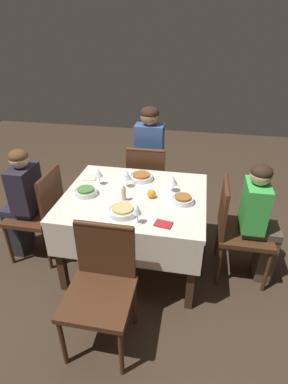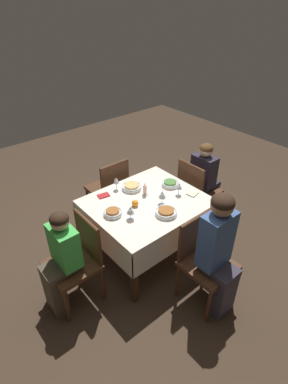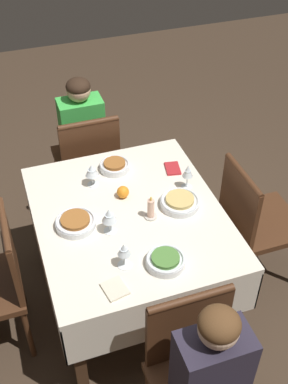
{
  "view_description": "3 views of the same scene",
  "coord_description": "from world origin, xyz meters",
  "px_view_note": "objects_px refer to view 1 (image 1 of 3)",
  "views": [
    {
      "loc": [
        0.48,
        -2.11,
        1.99
      ],
      "look_at": [
        0.09,
        -0.03,
        0.78
      ],
      "focal_mm": 28.0,
      "sensor_mm": 36.0,
      "label": 1
    },
    {
      "loc": [
        1.68,
        1.95,
        2.54
      ],
      "look_at": [
        0.06,
        0.04,
        0.88
      ],
      "focal_mm": 28.0,
      "sensor_mm": 36.0,
      "label": 2
    },
    {
      "loc": [
        -1.85,
        0.55,
        2.53
      ],
      "look_at": [
        -0.0,
        -0.09,
        0.86
      ],
      "focal_mm": 45.0,
      "sensor_mm": 36.0,
      "label": 3
    }
  ],
  "objects_px": {
    "bowl_east": "(183,199)",
    "wine_glass_west": "(99,174)",
    "bowl_west": "(86,191)",
    "wine_glass_east": "(173,181)",
    "person_adult_denim": "(150,155)",
    "napkin_red_folded": "(163,224)",
    "chair_south": "(101,283)",
    "napkin_spare_side": "(89,178)",
    "wine_glass_north": "(127,175)",
    "chair_west": "(41,210)",
    "bowl_north": "(142,177)",
    "person_child_dark": "(22,200)",
    "chair_east": "(237,226)",
    "bowl_south": "(123,211)",
    "wine_glass_south": "(137,210)",
    "orange_fruit": "(151,194)",
    "dining_table": "(135,205)",
    "person_child_green": "(259,220)",
    "chair_north": "(147,177)",
    "candle_centerpiece": "(124,195)"
  },
  "relations": [
    {
      "from": "chair_east",
      "to": "wine_glass_south",
      "type": "xyz_separation_m",
      "value": [
        -0.76,
        -0.42,
        0.34
      ]
    },
    {
      "from": "person_adult_denim",
      "to": "bowl_east",
      "type": "bearing_deg",
      "value": 113.98
    },
    {
      "from": "chair_west",
      "to": "candle_centerpiece",
      "type": "relative_size",
      "value": 6.02
    },
    {
      "from": "dining_table",
      "to": "bowl_east",
      "type": "relative_size",
      "value": 6.5
    },
    {
      "from": "wine_glass_south",
      "to": "chair_south",
      "type": "bearing_deg",
      "value": -112.59
    },
    {
      "from": "wine_glass_west",
      "to": "orange_fruit",
      "type": "relative_size",
      "value": 2.13
    },
    {
      "from": "wine_glass_east",
      "to": "orange_fruit",
      "type": "distance_m",
      "value": 0.22
    },
    {
      "from": "dining_table",
      "to": "person_adult_denim",
      "type": "relative_size",
      "value": 0.95
    },
    {
      "from": "wine_glass_north",
      "to": "orange_fruit",
      "type": "distance_m",
      "value": 0.29
    },
    {
      "from": "chair_east",
      "to": "candle_centerpiece",
      "type": "bearing_deg",
      "value": 98.47
    },
    {
      "from": "orange_fruit",
      "to": "napkin_spare_side",
      "type": "height_order",
      "value": "orange_fruit"
    },
    {
      "from": "wine_glass_west",
      "to": "wine_glass_south",
      "type": "xyz_separation_m",
      "value": [
        0.45,
        -0.52,
        0.01
      ]
    },
    {
      "from": "bowl_south",
      "to": "chair_south",
      "type": "bearing_deg",
      "value": -93.4
    },
    {
      "from": "dining_table",
      "to": "chair_south",
      "type": "relative_size",
      "value": 1.33
    },
    {
      "from": "bowl_south",
      "to": "napkin_spare_side",
      "type": "xyz_separation_m",
      "value": [
        -0.44,
        0.51,
        -0.02
      ]
    },
    {
      "from": "chair_south",
      "to": "orange_fruit",
      "type": "distance_m",
      "value": 0.84
    },
    {
      "from": "person_child_dark",
      "to": "person_child_green",
      "type": "bearing_deg",
      "value": 92.27
    },
    {
      "from": "wine_glass_north",
      "to": "chair_south",
      "type": "bearing_deg",
      "value": -87.67
    },
    {
      "from": "chair_west",
      "to": "bowl_north",
      "type": "relative_size",
      "value": 4.11
    },
    {
      "from": "person_child_dark",
      "to": "bowl_east",
      "type": "relative_size",
      "value": 5.91
    },
    {
      "from": "bowl_north",
      "to": "bowl_west",
      "type": "bearing_deg",
      "value": -138.88
    },
    {
      "from": "chair_east",
      "to": "chair_west",
      "type": "height_order",
      "value": "same"
    },
    {
      "from": "bowl_east",
      "to": "wine_glass_west",
      "type": "height_order",
      "value": "wine_glass_west"
    },
    {
      "from": "person_child_green",
      "to": "bowl_south",
      "type": "bearing_deg",
      "value": 106.92
    },
    {
      "from": "bowl_west",
      "to": "wine_glass_west",
      "type": "distance_m",
      "value": 0.21
    },
    {
      "from": "person_adult_denim",
      "to": "bowl_south",
      "type": "distance_m",
      "value": 1.22
    },
    {
      "from": "bowl_west",
      "to": "wine_glass_south",
      "type": "bearing_deg",
      "value": -32.69
    },
    {
      "from": "chair_north",
      "to": "wine_glass_east",
      "type": "xyz_separation_m",
      "value": [
        0.33,
        -0.66,
        0.33
      ]
    },
    {
      "from": "person_child_dark",
      "to": "orange_fruit",
      "type": "bearing_deg",
      "value": 91.73
    },
    {
      "from": "chair_south",
      "to": "orange_fruit",
      "type": "relative_size",
      "value": 12.6
    },
    {
      "from": "dining_table",
      "to": "orange_fruit",
      "type": "distance_m",
      "value": 0.2
    },
    {
      "from": "napkin_red_folded",
      "to": "napkin_spare_side",
      "type": "distance_m",
      "value": 0.97
    },
    {
      "from": "bowl_west",
      "to": "wine_glass_south",
      "type": "xyz_separation_m",
      "value": [
        0.51,
        -0.33,
        0.08
      ]
    },
    {
      "from": "dining_table",
      "to": "candle_centerpiece",
      "type": "xyz_separation_m",
      "value": [
        -0.07,
        -0.1,
        0.15
      ]
    },
    {
      "from": "bowl_west",
      "to": "wine_glass_east",
      "type": "bearing_deg",
      "value": 14.52
    },
    {
      "from": "orange_fruit",
      "to": "chair_west",
      "type": "bearing_deg",
      "value": -177.99
    },
    {
      "from": "chair_east",
      "to": "wine_glass_east",
      "type": "relative_size",
      "value": 6.08
    },
    {
      "from": "bowl_north",
      "to": "napkin_spare_side",
      "type": "relative_size",
      "value": 1.6
    },
    {
      "from": "chair_north",
      "to": "wine_glass_north",
      "type": "distance_m",
      "value": 0.73
    },
    {
      "from": "chair_east",
      "to": "bowl_west",
      "type": "relative_size",
      "value": 4.61
    },
    {
      "from": "wine_glass_south",
      "to": "candle_centerpiece",
      "type": "relative_size",
      "value": 1.08
    },
    {
      "from": "dining_table",
      "to": "wine_glass_east",
      "type": "height_order",
      "value": "wine_glass_east"
    },
    {
      "from": "wine_glass_north",
      "to": "napkin_red_folded",
      "type": "relative_size",
      "value": 1.14
    },
    {
      "from": "person_adult_denim",
      "to": "napkin_red_folded",
      "type": "xyz_separation_m",
      "value": [
        0.32,
        -1.31,
        0.02
      ]
    },
    {
      "from": "person_child_dark",
      "to": "bowl_north",
      "type": "bearing_deg",
      "value": 108.32
    },
    {
      "from": "chair_north",
      "to": "bowl_south",
      "type": "distance_m",
      "value": 1.1
    },
    {
      "from": "chair_south",
      "to": "napkin_spare_side",
      "type": "bearing_deg",
      "value": 112.53
    },
    {
      "from": "wine_glass_north",
      "to": "candle_centerpiece",
      "type": "height_order",
      "value": "wine_glass_north"
    },
    {
      "from": "dining_table",
      "to": "wine_glass_north",
      "type": "xyz_separation_m",
      "value": [
        -0.1,
        0.14,
        0.21
      ]
    },
    {
      "from": "wine_glass_east",
      "to": "napkin_red_folded",
      "type": "xyz_separation_m",
      "value": [
        -0.02,
        -0.5,
        -0.1
      ]
    }
  ]
}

